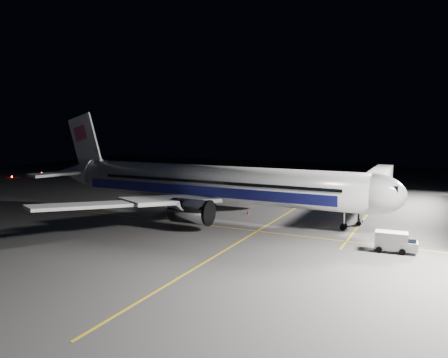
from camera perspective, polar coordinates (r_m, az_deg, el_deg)
ground at (r=69.73m, az=-1.49°, el=-4.87°), size 200.00×200.00×0.00m
guide_line_main at (r=65.82m, az=6.29°, el=-5.64°), size 0.25×80.00×0.01m
guide_line_cross at (r=64.60m, az=-3.96°, el=-5.86°), size 70.00×0.25×0.01m
guide_line_side at (r=72.59m, az=18.00°, el=-4.74°), size 0.25×40.00×0.01m
airliner at (r=69.33m, az=-2.29°, el=-0.61°), size 61.48×54.22×16.64m
jet_bridge at (r=79.72m, az=18.95°, el=-0.38°), size 3.60×34.40×6.30m
service_truck at (r=54.06m, az=21.46°, el=-7.61°), size 4.72×2.30×2.35m
baggage_tug at (r=84.89m, az=-4.93°, el=-2.15°), size 2.72×2.37×1.72m
safety_cone_a at (r=81.66m, az=-3.37°, el=-2.84°), size 0.45×0.45×0.68m
safety_cone_b at (r=74.32m, az=-1.84°, el=-3.87°), size 0.39×0.39×0.59m
safety_cone_c at (r=71.37m, az=3.17°, el=-4.34°), size 0.42×0.42×0.63m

